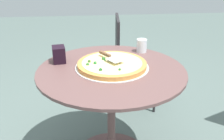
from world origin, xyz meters
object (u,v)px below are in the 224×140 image
(pizza_on_tray, at_px, (112,65))
(drinking_cup, at_px, (142,46))
(patio_chair_far, at_px, (129,55))
(napkin_dispenser, at_px, (59,54))
(pizza_server, at_px, (110,57))
(patio_table, at_px, (111,97))

(pizza_on_tray, height_order, drinking_cup, drinking_cup)
(patio_chair_far, bearing_deg, napkin_dispenser, 46.69)
(napkin_dispenser, relative_size, patio_chair_far, 0.12)
(pizza_on_tray, xyz_separation_m, pizza_server, (0.01, -0.04, 0.04))
(napkin_dispenser, distance_m, patio_chair_far, 0.88)
(patio_table, distance_m, pizza_on_tray, 0.22)
(patio_table, bearing_deg, patio_chair_far, -107.37)
(pizza_server, xyz_separation_m, patio_chair_far, (-0.24, -0.69, -0.26))
(pizza_server, bearing_deg, drinking_cup, -138.82)
(patio_table, xyz_separation_m, drinking_cup, (-0.25, -0.30, 0.25))
(patio_table, relative_size, drinking_cup, 9.75)
(drinking_cup, distance_m, napkin_dispenser, 0.61)
(pizza_server, height_order, drinking_cup, drinking_cup)
(patio_table, bearing_deg, pizza_on_tray, -101.88)
(pizza_server, relative_size, drinking_cup, 2.11)
(patio_table, relative_size, pizza_server, 4.63)
(patio_table, distance_m, drinking_cup, 0.46)
(patio_table, xyz_separation_m, pizza_server, (0.00, -0.07, 0.26))
(pizza_on_tray, relative_size, drinking_cup, 4.90)
(pizza_server, distance_m, patio_chair_far, 0.78)
(pizza_server, relative_size, patio_chair_far, 0.23)
(patio_table, bearing_deg, napkin_dispenser, -24.84)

